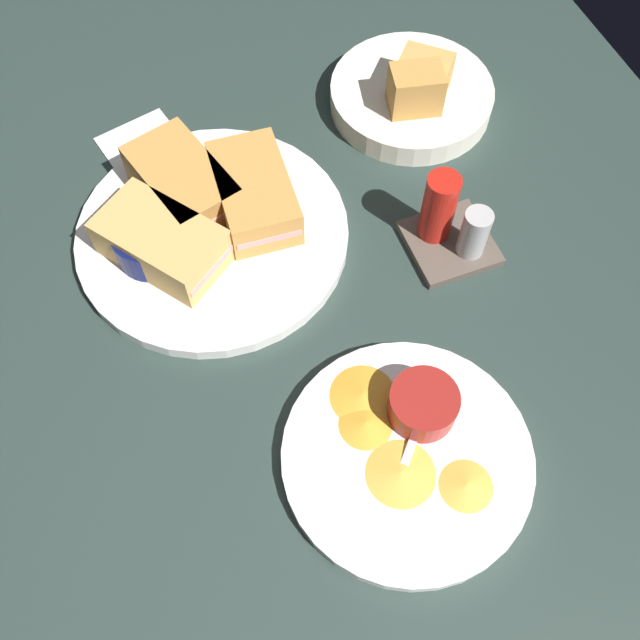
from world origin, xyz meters
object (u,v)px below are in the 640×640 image
Objects in this scene: sandwich_half_extra at (162,242)px; ramekin_dark_sauce at (150,241)px; ramekin_light_gravy at (423,404)px; spoon_by_gravy_ramekin at (425,407)px; plate_chips_companion at (407,458)px; condiment_caddy at (450,225)px; plate_sandwich_main at (213,235)px; spoon_by_dark_ramekin at (207,239)px; sandwich_half_far at (183,183)px; sandwich_half_near at (254,193)px; bread_basket_rear at (412,94)px.

sandwich_half_extra is 1.46cm from ramekin_dark_sauce.
spoon_by_gravy_ramekin is (-0.10, 0.46, -1.42)cm from ramekin_light_gravy.
ramekin_light_gravy is at bearing 35.72° from ramekin_dark_sauce.
ramekin_dark_sauce reaches higher than spoon_by_gravy_ramekin.
plate_chips_companion is 25.64cm from condiment_caddy.
plate_sandwich_main is 1.89cm from spoon_by_dark_ramekin.
spoon_by_dark_ramekin is 1.52× the size of ramekin_light_gravy.
ramekin_light_gravy is (27.35, 12.53, 2.59)cm from plate_sandwich_main.
sandwich_half_extra is at bearing -30.82° from sandwich_half_far.
plate_sandwich_main is at bearing -162.72° from plate_chips_companion.
spoon_by_dark_ramekin is 0.42× the size of plate_chips_companion.
condiment_caddy reaches higher than sandwich_half_near.
plate_sandwich_main is 30.20cm from ramekin_light_gravy.
condiment_caddy is at bearing -13.68° from bread_basket_rear.
sandwich_half_far is at bearing -157.04° from ramekin_light_gravy.
sandwich_half_far is at bearing -156.30° from spoon_by_gravy_ramekin.
condiment_caddy reaches higher than spoon_by_gravy_ramekin.
sandwich_half_near reaches higher than ramekin_dark_sauce.
sandwich_half_extra is 36.35cm from bread_basket_rear.
spoon_by_gravy_ramekin is (26.02, 13.83, 0.00)cm from spoon_by_dark_ramekin.
ramekin_dark_sauce is 32.94cm from ramekin_light_gravy.
sandwich_half_far is 38.13cm from plate_chips_companion.
sandwich_half_far is 7.06cm from spoon_by_dark_ramekin.
sandwich_half_near is at bearing 104.18° from sandwich_half_extra.
plate_chips_companion is 1.17× the size of bread_basket_rear.
condiment_caddy is (-17.55, 10.85, 1.44)cm from spoon_by_gravy_ramekin.
bread_basket_rear is at bearing 155.18° from plate_chips_companion.
ramekin_light_gravy is at bearing 34.80° from sandwich_half_extra.
ramekin_dark_sauce is at bearing -144.28° from ramekin_light_gravy.
condiment_caddy is at bearing 74.20° from sandwich_half_extra.
sandwich_half_near is 1.67× the size of spoon_by_gravy_ramekin.
spoon_by_gravy_ramekin is at bearing 23.70° from sandwich_half_far.
condiment_caddy is (20.26, -4.93, 1.22)cm from bread_basket_rear.
plate_chips_companion is at bearing 7.24° from sandwich_half_near.
spoon_by_gravy_ramekin reaches higher than plate_chips_companion.
condiment_caddy reaches higher than bread_basket_rear.
plate_chips_companion is at bearing 17.28° from plate_sandwich_main.
sandwich_half_near is 21.43cm from condiment_caddy.
condiment_caddy is at bearing 71.06° from spoon_by_dark_ramekin.
spoon_by_gravy_ramekin is 20.69cm from condiment_caddy.
plate_sandwich_main is 3.90× the size of ramekin_dark_sauce.
spoon_by_gravy_ramekin is 0.86× the size of condiment_caddy.
sandwich_half_far is 8.11cm from ramekin_dark_sauce.
sandwich_half_near is 0.69× the size of bread_basket_rear.
sandwich_half_extra reaches higher than plate_sandwich_main.
sandwich_half_near is 0.58× the size of plate_chips_companion.
sandwich_half_near is 1.79× the size of ramekin_dark_sauce.
spoon_by_gravy_ramekin is (26.64, 19.69, -1.71)cm from ramekin_dark_sauce.
bread_basket_rear is (-41.43, 19.17, 1.39)cm from plate_chips_companion.
sandwich_half_near is at bearing 99.30° from ramekin_dark_sauce.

